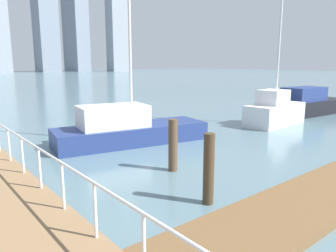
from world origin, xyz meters
The scene contains 9 objects.
ground_plane centered at (0.00, 20.00, 0.00)m, with size 300.00×300.00×0.00m, color slate.
floating_dock centered at (2.87, 9.01, 0.09)m, with size 12.75×2.00×0.18m, color brown.
boardwalk_railing centered at (-3.15, 8.81, 1.23)m, with size 0.06×24.43×1.08m.
dock_piling_0 centered at (0.12, 10.67, 0.92)m, with size 0.28×0.28×1.83m, color #473826.
dock_piling_1 centered at (1.08, 13.20, 0.87)m, with size 0.30×0.30×1.74m, color brown.
moored_boat_0 centered at (1.89, 17.36, 0.67)m, with size 7.08×3.30×7.29m.
moored_boat_1 centered at (16.10, 16.49, 0.73)m, with size 7.05×2.59×1.92m.
moored_boat_3 centered at (10.93, 15.77, 0.83)m, with size 4.45×2.03×9.55m.
skyline_tower_4 centered at (41.46, 141.75, 23.43)m, with size 7.54×11.86×46.87m, color gray.
Camera 1 is at (-5.53, 5.33, 3.53)m, focal length 34.44 mm.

